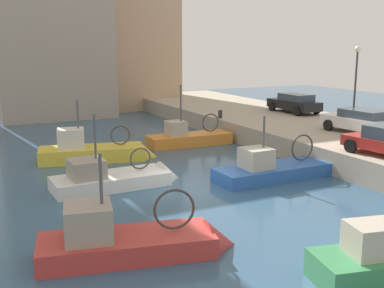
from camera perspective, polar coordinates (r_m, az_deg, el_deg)
water_surface at (r=20.66m, az=-0.50°, el=-5.38°), size 80.00×80.00×0.00m
quay_wall at (r=27.41m, az=21.63°, el=-0.61°), size 9.00×56.00×1.20m
fishing_boat_blue at (r=22.76m, az=10.60°, el=-3.63°), size 6.58×2.18×3.85m
fishing_boat_red at (r=14.53m, az=-6.55°, el=-12.45°), size 6.16×3.04×3.99m
fishing_boat_yellow at (r=26.11m, az=-11.24°, el=-1.62°), size 6.53×3.18×4.13m
fishing_boat_white at (r=21.22m, az=-8.75°, el=-4.70°), size 5.85×2.23×4.15m
fishing_boat_orange at (r=29.59m, az=0.25°, el=0.16°), size 6.06×2.04×4.51m
parked_car_white at (r=28.39m, az=19.62°, el=2.64°), size 2.31×4.47×1.36m
parked_car_black at (r=35.75m, az=12.20°, el=4.85°), size 2.04×4.30×1.39m
mooring_bollard_mid at (r=32.35m, az=3.41°, el=3.59°), size 0.28×0.28×0.55m
quay_streetlamp at (r=30.41m, az=19.11°, el=8.08°), size 0.36×0.36×4.83m
waterfront_building_west at (r=47.82m, az=-9.06°, el=15.12°), size 10.53×8.39×17.85m
waterfront_building_east_mid at (r=42.50m, az=-16.64°, el=14.59°), size 9.65×6.60×16.94m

